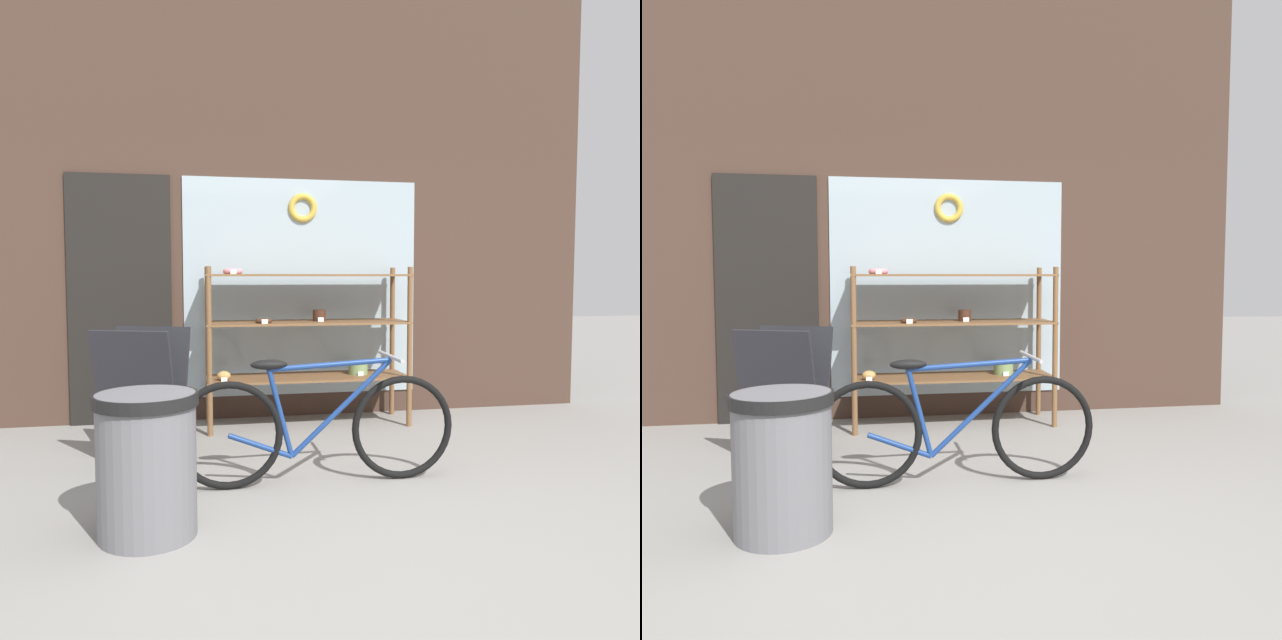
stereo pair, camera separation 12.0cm
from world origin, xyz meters
TOP-DOWN VIEW (x-y plane):
  - ground_plane at (0.00, 0.00)m, footprint 30.00×30.00m
  - storefront_facade at (-0.03, 2.90)m, footprint 5.77×0.13m
  - display_case at (0.18, 2.51)m, footprint 1.68×0.51m
  - bicycle at (-0.03, 1.00)m, footprint 1.70×0.46m
  - sandwich_board at (-1.09, 1.61)m, footprint 0.64×0.55m
  - trash_bin at (-0.98, 0.42)m, footprint 0.50×0.50m

SIDE VIEW (x-z plane):
  - ground_plane at x=0.00m, z-range 0.00..0.00m
  - bicycle at x=-0.03m, z-range -0.04..0.73m
  - trash_bin at x=-0.98m, z-range 0.03..0.72m
  - sandwich_board at x=-1.09m, z-range 0.01..0.91m
  - display_case at x=0.18m, z-range 0.14..1.47m
  - storefront_facade at x=-0.03m, z-range -0.05..3.84m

